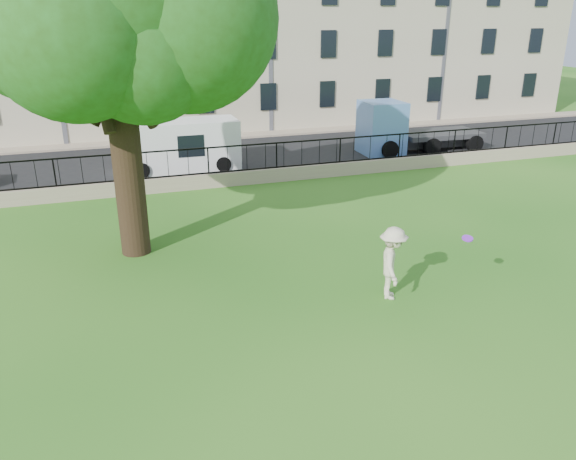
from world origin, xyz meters
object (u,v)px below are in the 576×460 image
object	(u,v)px
man	(392,263)
blue_truck	(420,126)
frisbee	(467,238)
white_van	(179,145)

from	to	relation	value
man	blue_truck	bearing A→B (deg)	-9.33
frisbee	blue_truck	world-z (taller)	blue_truck
frisbee	white_van	bearing A→B (deg)	106.75
man	blue_truck	size ratio (longest dim) A/B	0.30
white_van	blue_truck	bearing A→B (deg)	-0.11
white_van	blue_truck	world-z (taller)	blue_truck
man	white_van	size ratio (longest dim) A/B	0.35
man	frisbee	xyz separation A→B (m)	(1.50, -0.89, 0.83)
frisbee	blue_truck	size ratio (longest dim) A/B	0.04
white_van	blue_truck	distance (m)	12.70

